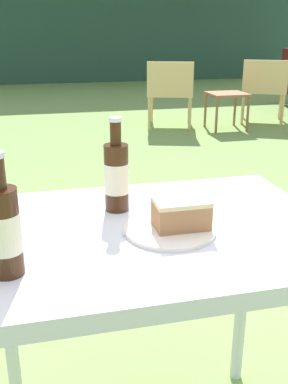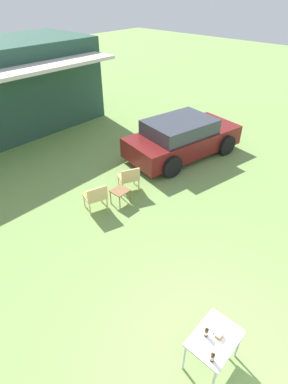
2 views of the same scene
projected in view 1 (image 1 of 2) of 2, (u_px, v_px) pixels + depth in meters
name	position (u px, v px, depth m)	size (l,w,h in m)	color
cabin_building	(84.00, 7.00, 11.33)	(10.02, 4.82, 3.30)	#284C3D
wicker_chair_cushioned	(170.00, 88.00, 5.48)	(0.67, 0.64, 0.80)	tan
wicker_chair_plain	(264.00, 86.00, 5.74)	(0.71, 0.68, 0.80)	tan
garden_side_table	(227.00, 98.00, 5.40)	(0.45, 0.42, 0.44)	brown
patio_table	(154.00, 261.00, 1.06)	(0.83, 0.60, 0.74)	silver
cake_on_plate	(177.00, 220.00, 1.00)	(0.21, 0.21, 0.08)	silver
cola_bottle_near	(116.00, 175.00, 1.10)	(0.06, 0.06, 0.23)	#381E0F
cola_bottle_far	(4.00, 229.00, 0.80)	(0.06, 0.06, 0.23)	#381E0F
fork	(155.00, 229.00, 1.01)	(0.16, 0.03, 0.01)	silver
loose_bottle_cap	(163.00, 216.00, 1.08)	(0.03, 0.03, 0.01)	silver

